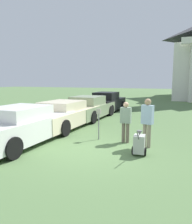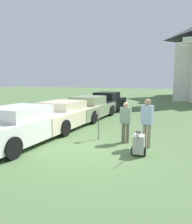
{
  "view_description": "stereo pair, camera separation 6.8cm",
  "coord_description": "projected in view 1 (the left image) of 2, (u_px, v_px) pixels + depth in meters",
  "views": [
    {
      "loc": [
        3.05,
        -6.85,
        2.49
      ],
      "look_at": [
        -0.68,
        1.92,
        1.1
      ],
      "focal_mm": 35.0,
      "sensor_mm": 36.0,
      "label": 1
    },
    {
      "loc": [
        3.11,
        -6.82,
        2.49
      ],
      "look_at": [
        -0.68,
        1.92,
        1.1
      ],
      "focal_mm": 35.0,
      "sensor_mm": 36.0,
      "label": 2
    }
  ],
  "objects": [
    {
      "name": "ground_plane",
      "position": [
        92.0,
        151.0,
        7.77
      ],
      "size": [
        120.0,
        120.0,
        0.0
      ],
      "primitive_type": "plane",
      "color": "#517042"
    },
    {
      "name": "parked_car_cream",
      "position": [
        64.0,
        115.0,
        11.48
      ],
      "size": [
        2.12,
        5.2,
        1.42
      ],
      "rotation": [
        0.0,
        0.0,
        0.01
      ],
      "color": "beige",
      "rests_on": "ground_plane"
    },
    {
      "name": "parked_car_black",
      "position": [
        107.0,
        103.0,
        17.31
      ],
      "size": [
        1.97,
        4.7,
        1.56
      ],
      "rotation": [
        0.0,
        0.0,
        0.01
      ],
      "color": "black",
      "rests_on": "ground_plane"
    },
    {
      "name": "parked_car_sage",
      "position": [
        89.0,
        108.0,
        14.25
      ],
      "size": [
        2.12,
        4.98,
        1.47
      ],
      "rotation": [
        0.0,
        0.0,
        0.01
      ],
      "color": "gray",
      "rests_on": "ground_plane"
    },
    {
      "name": "person_supervisor",
      "position": [
        147.0,
        120.0,
        8.05
      ],
      "size": [
        0.46,
        0.32,
        1.83
      ],
      "rotation": [
        0.0,
        0.0,
        2.88
      ],
      "color": "gray",
      "rests_on": "ground_plane"
    },
    {
      "name": "parked_car_white",
      "position": [
        23.0,
        126.0,
        8.61
      ],
      "size": [
        2.12,
        5.13,
        1.49
      ],
      "rotation": [
        0.0,
        0.0,
        0.01
      ],
      "color": "silver",
      "rests_on": "ground_plane"
    },
    {
      "name": "person_worker",
      "position": [
        126.0,
        120.0,
        8.69
      ],
      "size": [
        0.42,
        0.23,
        1.64
      ],
      "rotation": [
        0.0,
        0.0,
        3.16
      ],
      "color": "#665B4C",
      "rests_on": "ground_plane"
    },
    {
      "name": "parking_meter",
      "position": [
        99.0,
        118.0,
        9.13
      ],
      "size": [
        0.18,
        0.09,
        1.31
      ],
      "color": "slate",
      "rests_on": "ground_plane"
    },
    {
      "name": "equipment_cart",
      "position": [
        139.0,
        144.0,
        7.27
      ],
      "size": [
        0.5,
        1.0,
        1.0
      ],
      "rotation": [
        0.0,
        0.0,
        0.1
      ],
      "color": "#B2B2AD",
      "rests_on": "ground_plane"
    }
  ]
}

